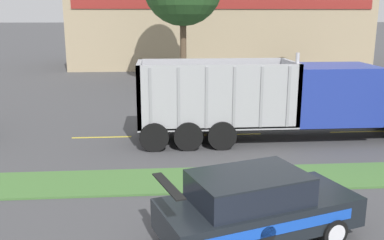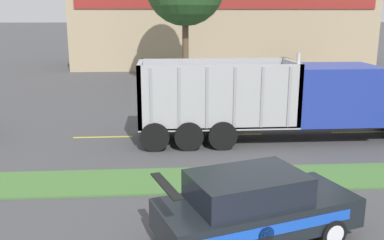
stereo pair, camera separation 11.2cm
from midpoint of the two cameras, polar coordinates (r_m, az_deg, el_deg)
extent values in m
cube|color=#477538|center=(12.98, 0.74, -7.98)|extent=(120.00, 2.00, 0.06)
cube|color=yellow|center=(17.85, -11.63, -2.23)|extent=(2.40, 0.14, 0.01)
cube|color=yellow|center=(17.94, 5.73, -1.93)|extent=(2.40, 0.14, 0.01)
cube|color=yellow|center=(19.58, 21.51, -1.51)|extent=(2.40, 0.14, 0.01)
cube|color=black|center=(17.54, 12.87, -0.49)|extent=(11.82, 1.37, 0.18)
cube|color=#23389E|center=(17.87, 18.40, 3.37)|extent=(3.25, 2.49, 2.23)
cube|color=black|center=(18.50, 23.22, 4.51)|extent=(0.04, 2.11, 1.00)
cylinder|color=silver|center=(16.40, 14.08, 5.77)|extent=(0.14, 0.14, 1.69)
cube|color=#ADADB2|center=(16.89, 3.43, -0.18)|extent=(6.01, 2.49, 0.12)
cube|color=#ADADB2|center=(17.27, 13.19, 3.78)|extent=(0.16, 2.49, 2.36)
cube|color=#ADADB2|center=(16.53, -6.64, 3.61)|extent=(0.16, 2.49, 2.36)
cube|color=#ADADB2|center=(15.52, 4.05, 3.01)|extent=(6.01, 0.16, 2.36)
cube|color=#ADADB2|center=(17.78, 3.01, 4.41)|extent=(6.01, 0.16, 2.36)
cube|color=#99999E|center=(15.27, -5.26, 2.81)|extent=(0.10, 0.04, 2.24)
cube|color=#99999E|center=(15.28, -1.50, 2.87)|extent=(0.10, 0.04, 2.24)
cube|color=#99999E|center=(15.36, 2.25, 2.92)|extent=(0.10, 0.04, 2.24)
cube|color=#99999E|center=(15.50, 5.94, 2.95)|extent=(0.10, 0.04, 2.24)
cube|color=#99999E|center=(15.70, 9.55, 2.98)|extent=(0.10, 0.04, 2.24)
cube|color=#99999E|center=(15.96, 13.05, 2.99)|extent=(0.10, 0.04, 2.24)
cylinder|color=black|center=(20.44, 24.38, 0.37)|extent=(1.07, 0.30, 1.07)
cylinder|color=black|center=(15.64, -4.78, -2.26)|extent=(1.07, 0.30, 1.07)
cylinder|color=black|center=(18.00, -4.70, -0.11)|extent=(1.07, 0.30, 1.07)
cylinder|color=black|center=(15.67, -0.21, -2.18)|extent=(1.07, 0.30, 1.07)
cylinder|color=black|center=(18.03, -0.73, -0.05)|extent=(1.07, 0.30, 1.07)
cylinder|color=black|center=(15.80, 4.31, -2.09)|extent=(1.07, 0.30, 1.07)
cylinder|color=black|center=(18.14, 3.21, 0.02)|extent=(1.07, 0.30, 1.07)
cube|color=black|center=(9.68, 8.97, -12.12)|extent=(4.71, 3.07, 0.66)
cube|color=black|center=(9.30, 7.71, -9.02)|extent=(2.78, 2.26, 0.57)
cube|color=black|center=(9.19, 7.78, -7.26)|extent=(2.78, 2.26, 0.04)
cube|color=black|center=(8.46, -3.12, -8.74)|extent=(0.64, 1.44, 0.03)
cube|color=blue|center=(8.96, 12.07, -14.01)|extent=(3.33, 1.09, 0.23)
cylinder|color=black|center=(8.83, 10.23, -14.85)|extent=(0.35, 0.12, 0.36)
cylinder|color=black|center=(9.94, 18.48, -14.11)|extent=(0.66, 0.39, 0.63)
cylinder|color=silver|center=(9.87, 18.89, -14.35)|extent=(0.42, 0.15, 0.44)
cylinder|color=black|center=(11.15, 12.68, -10.55)|extent=(0.66, 0.39, 0.63)
cylinder|color=silver|center=(11.23, 12.37, -10.35)|extent=(0.42, 0.15, 0.44)
cylinder|color=black|center=(9.97, -0.61, -13.24)|extent=(0.66, 0.39, 0.63)
cylinder|color=silver|center=(10.06, -0.84, -12.98)|extent=(0.42, 0.15, 0.44)
cube|color=black|center=(11.47, 13.74, -11.54)|extent=(0.40, 0.40, 0.03)
cone|color=#EA5B14|center=(11.35, 13.82, -10.20)|extent=(0.31, 0.31, 0.55)
cylinder|color=white|center=(11.33, 13.84, -9.95)|extent=(0.17, 0.17, 0.07)
cube|color=tan|center=(44.36, 3.62, 11.53)|extent=(27.66, 12.00, 6.23)
cube|color=maroon|center=(38.35, 4.91, 15.14)|extent=(26.28, 0.10, 0.80)
cylinder|color=brown|center=(30.21, -0.78, 9.66)|extent=(0.44, 0.44, 5.34)
camera|label=1|loc=(0.06, -89.76, 0.06)|focal=40.00mm
camera|label=2|loc=(0.06, 90.24, -0.06)|focal=40.00mm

